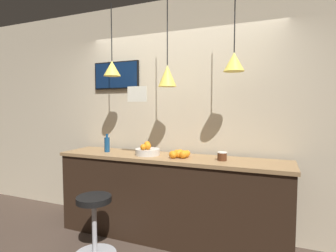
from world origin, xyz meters
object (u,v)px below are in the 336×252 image
mounted_tv (116,75)px  fruit_bowl (147,151)px  juice_bottle (107,144)px  bar_stool (94,218)px  spread_jar (222,156)px

mounted_tv → fruit_bowl: bearing=-28.6°
fruit_bowl → juice_bottle: juice_bottle is taller
fruit_bowl → bar_stool: bearing=-117.2°
bar_stool → mounted_tv: bearing=109.2°
mounted_tv → bar_stool: bearing=-70.8°
fruit_bowl → mounted_tv: 1.20m
fruit_bowl → juice_bottle: size_ratio=1.27×
bar_stool → spread_jar: (1.19, 0.61, 0.63)m
juice_bottle → fruit_bowl: bearing=-0.3°
fruit_bowl → spread_jar: fruit_bowl is taller
juice_bottle → spread_jar: 1.45m
bar_stool → fruit_bowl: 0.93m
bar_stool → juice_bottle: bearing=113.0°
juice_bottle → mounted_tv: size_ratio=0.33×
spread_jar → mounted_tv: mounted_tv is taller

